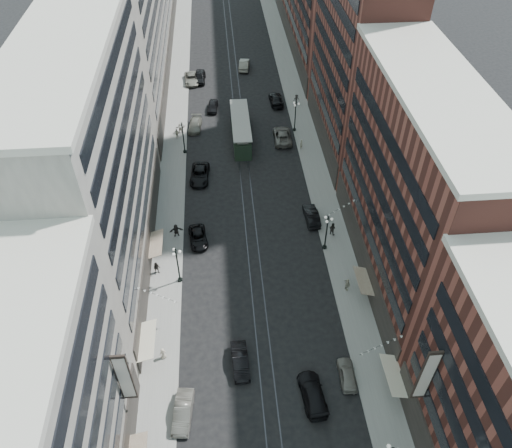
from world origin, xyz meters
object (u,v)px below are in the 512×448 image
object	(u,v)px
car_2	(198,237)
car_13	(213,106)
car_7	(200,174)
car_11	(282,136)
car_1	(183,412)
pedestrian_7	(332,229)
pedestrian_extra_0	(180,128)
pedestrian_4	(347,285)
car_8	(195,125)
pedestrian_1	(163,353)
lamppost_sw_far	(178,264)
lamppost_sw_mid	(183,137)
car_6	(313,394)
pedestrian_8	(301,144)
car_5	(240,361)
car_14	(244,65)
streetcar	(241,130)
car_4	(347,374)
car_12	(276,99)
lamppost_se_far	(327,231)
pedestrian_5	(176,230)
pedestrian_6	(177,134)
lamppost_se_mid	(295,115)
car_10	(312,216)
pedestrian_9	(296,99)
car_9	(200,77)
pedestrian_2	(157,268)
car_extra_0	(192,79)

from	to	relation	value
car_2	car_13	world-z (taller)	car_13
car_7	car_11	distance (m)	16.52
car_1	pedestrian_7	xyz separation A→B (m)	(19.03, 23.58, 0.31)
car_1	car_11	size ratio (longest dim) A/B	0.77
car_2	pedestrian_extra_0	xyz separation A→B (m)	(-3.05, 26.17, 0.35)
pedestrian_4	car_8	world-z (taller)	pedestrian_4
pedestrian_1	car_7	distance (m)	30.88
lamppost_sw_far	lamppost_sw_mid	xyz separation A→B (m)	(0.00, 27.00, 0.00)
lamppost_sw_mid	car_6	size ratio (longest dim) A/B	1.02
pedestrian_8	car_8	bearing A→B (deg)	-58.08
car_5	car_14	bearing A→B (deg)	83.01
streetcar	car_2	distance (m)	24.76
car_4	car_12	xyz separation A→B (m)	(-0.97, 55.93, 0.12)
streetcar	pedestrian_8	size ratio (longest dim) A/B	7.90
lamppost_se_far	pedestrian_5	xyz separation A→B (m)	(-19.06, 3.87, -2.00)
lamppost_sw_far	pedestrian_6	world-z (taller)	lamppost_sw_far
lamppost_sw_far	lamppost_se_mid	xyz separation A→B (m)	(18.40, 32.00, 0.00)
pedestrian_4	pedestrian_extra_0	bearing A→B (deg)	8.63
lamppost_se_far	car_13	distance (m)	38.74
car_10	pedestrian_9	distance (m)	31.45
car_9	pedestrian_8	size ratio (longest dim) A/B	3.16
car_13	car_2	bearing A→B (deg)	-87.85
car_2	pedestrian_9	size ratio (longest dim) A/B	2.70
car_2	car_8	world-z (taller)	car_8
car_13	lamppost_sw_mid	bearing A→B (deg)	-103.20
car_6	car_11	bearing A→B (deg)	-98.48
lamppost_sw_far	pedestrian_extra_0	world-z (taller)	lamppost_sw_far
car_9	car_11	size ratio (longest dim) A/B	0.86
car_6	car_7	bearing A→B (deg)	-78.37
streetcar	pedestrian_6	xyz separation A→B (m)	(-10.54, 0.71, -0.62)
lamppost_se_far	pedestrian_8	size ratio (longest dim) A/B	3.32
car_2	pedestrian_2	size ratio (longest dim) A/B	2.72
pedestrian_1	pedestrian_8	distance (m)	42.20
lamppost_sw_far	pedestrian_4	distance (m)	20.07
car_5	pedestrian_5	world-z (taller)	pedestrian_5
lamppost_se_mid	car_2	world-z (taller)	lamppost_se_mid
pedestrian_1	car_extra_0	bearing A→B (deg)	-110.43
pedestrian_2	pedestrian_4	distance (m)	22.97
car_6	pedestrian_8	xyz separation A→B (m)	(5.26, 42.80, 0.20)
lamppost_se_far	car_7	xyz separation A→B (m)	(-16.00, 16.10, -2.29)
car_4	pedestrian_4	xyz separation A→B (m)	(2.43, 11.29, 0.41)
pedestrian_2	car_13	bearing A→B (deg)	79.61
lamppost_se_far	pedestrian_9	world-z (taller)	lamppost_se_far
car_5	car_12	world-z (taller)	car_12
lamppost_se_mid	car_12	xyz separation A→B (m)	(-2.07, 9.56, -2.29)
car_12	lamppost_se_far	bearing A→B (deg)	91.36
streetcar	pedestrian_extra_0	world-z (taller)	streetcar
lamppost_se_far	pedestrian_extra_0	distance (m)	34.83
lamppost_sw_far	car_14	world-z (taller)	lamppost_sw_far
pedestrian_8	lamppost_sw_far	bearing A→B (deg)	20.77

